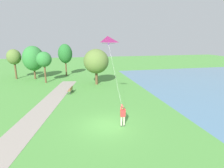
# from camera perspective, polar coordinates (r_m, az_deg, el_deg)

# --- Properties ---
(ground_plane) EXTENTS (120.00, 120.00, 0.00)m
(ground_plane) POSITION_cam_1_polar(r_m,az_deg,el_deg) (16.10, -1.78, -12.78)
(ground_plane) COLOR #4C8E3D
(walkway_path) EXTENTS (8.89, 31.82, 0.02)m
(walkway_path) POSITION_cam_1_polar(r_m,az_deg,el_deg) (18.12, -24.05, -10.87)
(walkway_path) COLOR gray
(walkway_path) RESTS_ON ground
(person_kite_flyer) EXTENTS (0.52, 0.61, 1.83)m
(person_kite_flyer) POSITION_cam_1_polar(r_m,az_deg,el_deg) (15.61, 3.39, -9.45)
(person_kite_flyer) COLOR #232328
(person_kite_flyer) RESTS_ON ground
(flying_kite) EXTENTS (1.62, 5.82, 5.71)m
(flying_kite) POSITION_cam_1_polar(r_m,az_deg,el_deg) (19.63, -1.34, 13.28)
(flying_kite) COLOR #E02D9E
(park_bench_near_walkway) EXTENTS (0.74, 1.56, 0.88)m
(park_bench_near_walkway) POSITION_cam_1_polar(r_m,az_deg,el_deg) (25.52, -12.83, -1.66)
(park_bench_near_walkway) COLOR olive
(park_bench_near_walkway) RESTS_ON ground
(tree_treeline_left) EXTENTS (2.72, 2.57, 6.25)m
(tree_treeline_left) POSITION_cam_1_polar(r_m,az_deg,el_deg) (37.23, -14.43, 9.14)
(tree_treeline_left) COLOR brown
(tree_treeline_left) RESTS_ON ground
(tree_treeline_center) EXTENTS (2.43, 2.12, 5.20)m
(tree_treeline_center) POSITION_cam_1_polar(r_m,az_deg,el_deg) (32.15, -20.50, 7.17)
(tree_treeline_center) COLOR brown
(tree_treeline_center) RESTS_ON ground
(tree_lakeside_near) EXTENTS (3.97, 4.00, 5.69)m
(tree_lakeside_near) POSITION_cam_1_polar(r_m,az_deg,el_deg) (29.22, -4.98, 7.06)
(tree_lakeside_near) COLOR brown
(tree_lakeside_near) RESTS_ON ground
(tree_behind_path) EXTENTS (2.47, 2.26, 5.42)m
(tree_behind_path) POSITION_cam_1_polar(r_m,az_deg,el_deg) (37.73, -28.33, 7.41)
(tree_behind_path) COLOR brown
(tree_behind_path) RESTS_ON ground
(tree_lakeside_far) EXTENTS (3.69, 3.90, 6.00)m
(tree_lakeside_far) POSITION_cam_1_polar(r_m,az_deg,el_deg) (36.20, -23.40, 7.35)
(tree_lakeside_far) COLOR brown
(tree_lakeside_far) RESTS_ON ground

